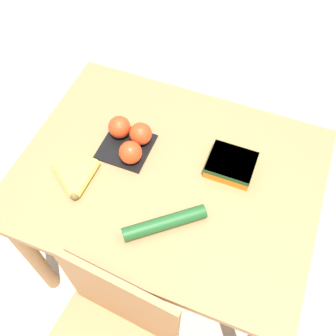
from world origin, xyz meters
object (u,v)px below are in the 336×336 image
object	(u,v)px
tomato_pack	(130,139)
cucumber_near	(165,223)
banana_bunch	(76,178)
carrot_bag	(231,164)

from	to	relation	value
tomato_pack	cucumber_near	distance (m)	0.34
banana_bunch	tomato_pack	size ratio (longest dim) A/B	0.92
cucumber_near	tomato_pack	bearing A→B (deg)	-46.99
carrot_bag	cucumber_near	size ratio (longest dim) A/B	0.67
banana_bunch	carrot_bag	distance (m)	0.53
tomato_pack	cucumber_near	bearing A→B (deg)	133.01
carrot_bag	tomato_pack	bearing A→B (deg)	5.85
banana_bunch	cucumber_near	distance (m)	0.35
tomato_pack	carrot_bag	world-z (taller)	tomato_pack
banana_bunch	tomato_pack	xyz separation A→B (m)	(-0.11, -0.20, 0.02)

